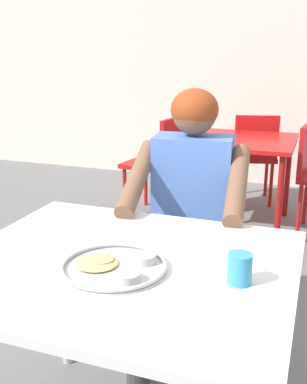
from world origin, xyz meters
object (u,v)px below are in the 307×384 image
(diner_foreground, at_px, (189,204))
(chair_red_far, at_px, (254,152))
(chair_foreground, at_px, (196,236))
(table_foreground, at_px, (124,284))
(table_background_red, at_px, (238,149))
(thali_tray, at_px, (115,266))
(drinking_cup, at_px, (240,268))
(chair_red_left, at_px, (161,158))

(diner_foreground, bearing_deg, chair_red_far, 91.13)
(chair_foreground, bearing_deg, table_foreground, -90.36)
(table_foreground, relative_size, chair_red_far, 1.24)
(chair_foreground, relative_size, diner_foreground, 0.68)
(table_background_red, xyz_separation_m, chair_red_far, (0.05, 0.61, -0.14))
(thali_tray, xyz_separation_m, chair_red_far, (-0.02, 3.07, -0.27))
(chair_foreground, distance_m, diner_foreground, 0.32)
(diner_foreground, xyz_separation_m, table_background_red, (-0.10, 1.75, -0.10))
(table_foreground, bearing_deg, chair_red_far, 90.40)
(table_foreground, distance_m, chair_red_far, 3.02)
(table_foreground, bearing_deg, drinking_cup, -3.23)
(diner_foreground, distance_m, table_background_red, 1.75)
(table_foreground, bearing_deg, table_background_red, 91.66)
(thali_tray, bearing_deg, chair_red_far, 90.43)
(table_background_red, bearing_deg, chair_red_left, 179.14)
(drinking_cup, distance_m, chair_red_left, 2.67)
(chair_red_left, bearing_deg, chair_foreground, -65.02)
(diner_foreground, relative_size, chair_red_left, 1.43)
(drinking_cup, bearing_deg, table_foreground, 176.77)
(table_background_red, xyz_separation_m, chair_red_left, (-0.64, 0.01, -0.12))
(table_background_red, bearing_deg, diner_foreground, -86.88)
(diner_foreground, bearing_deg, chair_red_left, 112.72)
(diner_foreground, bearing_deg, table_background_red, 93.12)
(table_foreground, height_order, thali_tray, thali_tray)
(chair_red_left, relative_size, chair_red_far, 1.02)
(table_foreground, xyz_separation_m, thali_tray, (0.00, -0.06, 0.09))
(thali_tray, height_order, chair_red_left, chair_red_left)
(table_background_red, bearing_deg, drinking_cup, -79.97)
(drinking_cup, height_order, table_background_red, drinking_cup)
(thali_tray, relative_size, drinking_cup, 3.63)
(chair_foreground, relative_size, chair_red_far, 1.00)
(chair_foreground, xyz_separation_m, chair_red_far, (-0.03, 2.14, -0.01))
(drinking_cup, distance_m, chair_red_far, 3.07)
(table_foreground, xyz_separation_m, chair_foreground, (0.01, 0.87, -0.18))
(drinking_cup, height_order, chair_red_left, chair_red_left)
(table_foreground, distance_m, thali_tray, 0.11)
(chair_foreground, bearing_deg, thali_tray, -90.24)
(table_background_red, bearing_deg, chair_red_far, 85.47)
(diner_foreground, height_order, table_background_red, diner_foreground)
(thali_tray, distance_m, chair_foreground, 0.97)
(drinking_cup, distance_m, chair_foreground, 1.01)
(chair_foreground, height_order, chair_red_far, chair_red_far)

